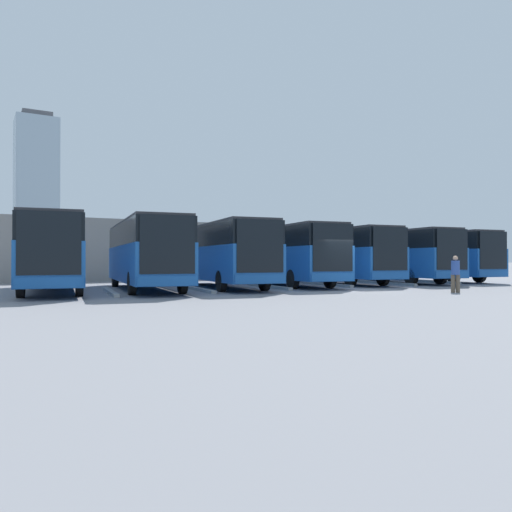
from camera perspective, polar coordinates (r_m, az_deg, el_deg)
The scene contains 17 objects.
ground_plane at distance 24.93m, azimuth 10.54°, elevation -3.91°, with size 600.00×600.00×0.00m, color gray.
bus_0 at distance 38.33m, azimuth 19.19°, elevation 0.13°, with size 4.15×11.87×3.41m.
curb_divider_0 at distance 35.62m, azimuth 19.02°, elevation -2.75°, with size 0.24×5.85×0.15m, color #9E9E99.
bus_1 at distance 34.96m, azimuth 15.06°, elevation 0.18°, with size 4.15×11.87×3.41m.
curb_divider_1 at distance 32.27m, azimuth 14.52°, elevation -2.99°, with size 0.24×5.85×0.15m, color #9E9E99.
bus_2 at distance 32.51m, azimuth 9.05°, elevation 0.22°, with size 4.15×11.87×3.41m.
curb_divider_2 at distance 29.88m, azimuth 7.92°, elevation -3.21°, with size 0.24×5.85×0.15m, color #9E9E99.
bus_3 at distance 29.64m, azimuth 3.16°, elevation 0.29°, with size 4.15×11.87×3.41m.
curb_divider_3 at distance 27.09m, azimuth 1.34°, elevation -3.49°, with size 0.24×5.85×0.15m, color #9E9E99.
bus_4 at distance 27.27m, azimuth -4.02°, elevation 0.36°, with size 4.15×11.87×3.41m.
curb_divider_4 at distance 24.86m, azimuth -6.74°, elevation -3.75°, with size 0.24×5.85×0.15m, color #9E9E99.
bus_5 at distance 25.65m, azimuth -12.57°, elevation 0.42°, with size 4.15×11.87×3.41m.
curb_divider_5 at distance 23.47m, azimuth -16.34°, elevation -3.93°, with size 0.24×5.85×0.15m, color #9E9E99.
bus_6 at distance 25.36m, azimuth -22.25°, elevation 0.46°, with size 4.15×11.87×3.41m.
pedestrian at distance 24.72m, azimuth 21.83°, elevation -1.79°, with size 0.53×0.53×1.70m.
station_building at distance 42.80m, azimuth -7.59°, elevation 0.51°, with size 43.37×11.79×4.41m.
office_tower at distance 222.81m, azimuth -23.83°, elevation 6.90°, with size 16.09×16.09×61.28m.
Camera 1 is at (16.05, 19.02, 1.48)m, focal length 35.00 mm.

